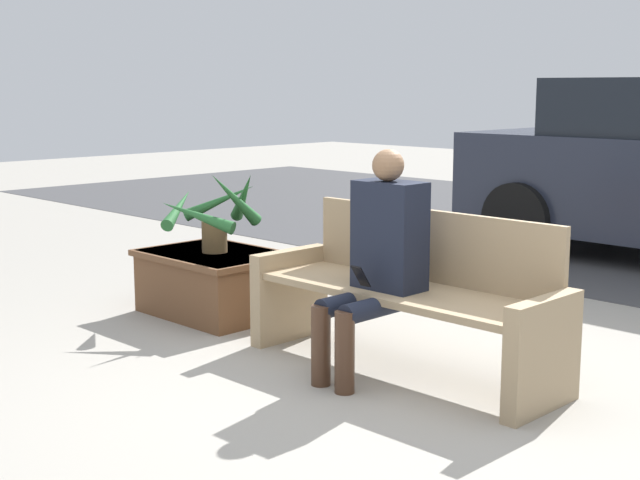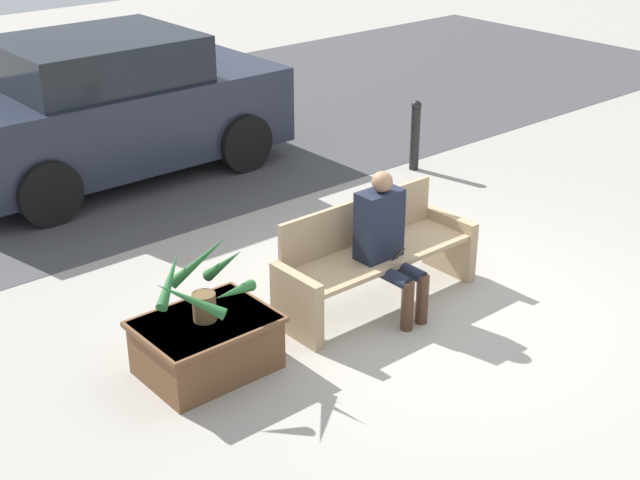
% 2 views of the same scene
% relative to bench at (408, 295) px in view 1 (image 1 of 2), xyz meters
% --- Properties ---
extents(ground_plane, '(30.00, 30.00, 0.00)m').
position_rel_bench_xyz_m(ground_plane, '(0.21, -0.46, -0.42)').
color(ground_plane, '#9E998E').
extents(bench, '(1.88, 0.58, 0.87)m').
position_rel_bench_xyz_m(bench, '(0.00, 0.00, 0.00)').
color(bench, tan).
rests_on(bench, ground_plane).
extents(person_seated, '(0.38, 0.60, 1.23)m').
position_rel_bench_xyz_m(person_seated, '(-0.05, -0.19, 0.25)').
color(person_seated, black).
rests_on(person_seated, ground_plane).
extents(planter_box, '(0.99, 0.75, 0.44)m').
position_rel_bench_xyz_m(planter_box, '(-1.71, -0.00, -0.18)').
color(planter_box, brown).
rests_on(planter_box, ground_plane).
extents(potted_plant, '(0.77, 0.78, 0.59)m').
position_rel_bench_xyz_m(potted_plant, '(-1.70, -0.00, 0.30)').
color(potted_plant, brown).
rests_on(potted_plant, planter_box).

